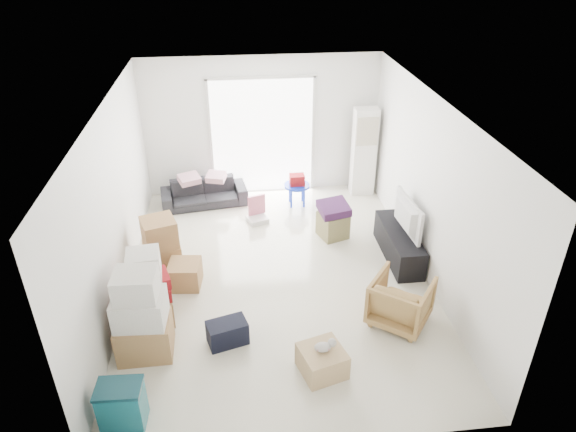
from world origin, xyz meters
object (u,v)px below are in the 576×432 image
(storage_bins, at_px, (122,405))
(wood_crate, at_px, (322,361))
(tv_console, at_px, (399,244))
(television, at_px, (401,228))
(sofa, at_px, (204,189))
(ottoman, at_px, (333,225))
(armchair, at_px, (401,299))
(ac_tower, at_px, (364,152))
(kids_table, at_px, (297,184))

(storage_bins, xyz_separation_m, wood_crate, (2.25, 0.50, -0.11))
(tv_console, height_order, wood_crate, tv_console)
(television, relative_size, sofa, 0.61)
(television, height_order, ottoman, television)
(ottoman, bearing_deg, storage_bins, -129.81)
(armchair, height_order, storage_bins, armchair)
(wood_crate, bearing_deg, sofa, 108.74)
(ac_tower, height_order, ottoman, ac_tower)
(storage_bins, bearing_deg, ottoman, 50.19)
(sofa, distance_m, storage_bins, 5.05)
(television, distance_m, wood_crate, 2.86)
(ottoman, relative_size, wood_crate, 0.88)
(ac_tower, height_order, storage_bins, ac_tower)
(kids_table, bearing_deg, tv_console, -54.50)
(television, xyz_separation_m, armchair, (-0.46, -1.53, -0.17))
(tv_console, relative_size, armchair, 1.92)
(ottoman, height_order, kids_table, kids_table)
(kids_table, bearing_deg, sofa, 172.99)
(television, height_order, kids_table, kids_table)
(sofa, bearing_deg, wood_crate, -79.26)
(sofa, height_order, ottoman, sofa)
(ac_tower, xyz_separation_m, kids_table, (-1.36, -0.37, -0.43))
(sofa, xyz_separation_m, armchair, (2.72, -3.72, 0.06))
(ottoman, bearing_deg, television, -38.61)
(tv_console, relative_size, wood_crate, 2.88)
(television, xyz_separation_m, kids_table, (-1.41, 1.97, -0.10))
(television, height_order, armchair, armchair)
(wood_crate, bearing_deg, ottoman, 76.83)
(storage_bins, bearing_deg, armchair, 20.36)
(sofa, xyz_separation_m, ottoman, (2.24, -1.44, -0.10))
(tv_console, distance_m, kids_table, 2.43)
(sofa, bearing_deg, tv_console, -42.57)
(kids_table, height_order, wood_crate, kids_table)
(television, xyz_separation_m, sofa, (-3.18, 2.19, -0.23))
(storage_bins, relative_size, ottoman, 1.27)
(storage_bins, bearing_deg, kids_table, 62.44)
(ac_tower, height_order, television, ac_tower)
(ac_tower, relative_size, wood_crate, 3.49)
(sofa, height_order, storage_bins, sofa)
(tv_console, distance_m, ottoman, 1.20)
(sofa, relative_size, wood_crate, 3.21)
(sofa, xyz_separation_m, wood_crate, (1.53, -4.50, -0.15))
(armchair, bearing_deg, sofa, -16.30)
(wood_crate, bearing_deg, television, 54.35)
(tv_console, height_order, ottoman, tv_console)
(tv_console, xyz_separation_m, armchair, (-0.46, -1.53, 0.14))
(armchair, xyz_separation_m, kids_table, (-0.95, 3.50, 0.07))
(ac_tower, distance_m, television, 2.36)
(tv_console, xyz_separation_m, television, (0.00, 0.00, 0.31))
(armchair, relative_size, wood_crate, 1.50)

